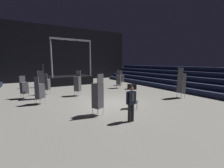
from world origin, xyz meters
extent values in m
cube|color=gray|center=(0.00, 0.00, -0.05)|extent=(22.00, 30.00, 0.10)
cube|color=black|center=(0.00, 15.00, 4.00)|extent=(22.00, 0.30, 8.00)
cube|color=#191E38|center=(7.62, 1.00, 0.23)|extent=(0.75, 24.00, 0.45)
cube|color=#191E38|center=(8.38, 1.00, 0.68)|extent=(0.75, 24.00, 0.45)
cube|color=#191E38|center=(9.12, 1.00, 1.12)|extent=(0.75, 24.00, 0.45)
cube|color=#191E38|center=(9.88, 1.00, 1.57)|extent=(0.75, 24.00, 0.45)
cube|color=#191E38|center=(10.62, 1.00, 2.02)|extent=(0.75, 24.00, 0.45)
cube|color=black|center=(0.00, 10.28, 0.50)|extent=(5.02, 3.06, 1.00)
cylinder|color=#9EA0A8|center=(-2.26, 9.00, 3.15)|extent=(0.16, 0.16, 4.30)
cylinder|color=#9EA0A8|center=(2.26, 9.00, 3.15)|extent=(0.16, 0.16, 4.30)
cube|color=#9EA0A8|center=(0.00, 9.00, 5.30)|extent=(4.72, 0.20, 0.20)
cylinder|color=black|center=(-2.01, 9.00, 5.08)|extent=(0.18, 0.18, 0.22)
cylinder|color=black|center=(-0.67, 9.00, 5.08)|extent=(0.18, 0.18, 0.22)
cylinder|color=black|center=(0.67, 9.00, 5.08)|extent=(0.18, 0.18, 0.22)
cylinder|color=black|center=(2.01, 9.00, 5.08)|extent=(0.18, 0.18, 0.22)
cylinder|color=black|center=(-0.68, -3.26, 0.41)|extent=(0.15, 0.15, 0.83)
cylinder|color=black|center=(-0.86, -3.27, 0.41)|extent=(0.15, 0.15, 0.83)
cube|color=silver|center=(-0.76, -3.33, 1.12)|extent=(0.19, 0.11, 0.58)
cube|color=black|center=(-0.77, -3.27, 1.12)|extent=(0.42, 0.26, 0.58)
cube|color=brown|center=(-0.76, -3.38, 1.19)|extent=(0.06, 0.02, 0.37)
cylinder|color=black|center=(-0.53, -3.25, 1.13)|extent=(0.10, 0.10, 0.54)
cylinder|color=black|center=(-1.00, -3.28, 1.13)|extent=(0.10, 0.10, 0.54)
sphere|color=#936B4C|center=(-0.77, -3.27, 1.55)|extent=(0.19, 0.19, 0.19)
sphere|color=black|center=(-0.77, -3.27, 1.60)|extent=(0.16, 0.16, 0.16)
cylinder|color=#B2B5BA|center=(5.25, 5.96, 0.20)|extent=(0.02, 0.02, 0.40)
cylinder|color=#B2B5BA|center=(4.87, 5.95, 0.20)|extent=(0.02, 0.02, 0.40)
cylinder|color=#B2B5BA|center=(5.25, 6.34, 0.20)|extent=(0.02, 0.02, 0.40)
cylinder|color=#B2B5BA|center=(4.87, 6.33, 0.20)|extent=(0.02, 0.02, 0.40)
cube|color=#4C4C51|center=(5.06, 6.15, 0.44)|extent=(0.44, 0.44, 0.08)
cube|color=#4C4C51|center=(5.06, 6.15, 0.53)|extent=(0.44, 0.44, 0.08)
cube|color=#4C4C51|center=(5.06, 6.15, 0.61)|extent=(0.44, 0.44, 0.08)
cube|color=#4C4C51|center=(5.06, 6.15, 0.70)|extent=(0.44, 0.44, 0.08)
cube|color=#4C4C51|center=(5.06, 6.15, 0.78)|extent=(0.44, 0.44, 0.08)
cube|color=#4C4C51|center=(5.06, 6.15, 0.87)|extent=(0.44, 0.44, 0.08)
cube|color=#4C4C51|center=(5.06, 6.15, 0.95)|extent=(0.44, 0.44, 0.08)
cube|color=#4C4C51|center=(5.06, 6.15, 1.04)|extent=(0.44, 0.44, 0.08)
cube|color=#4C4C51|center=(5.06, 6.15, 1.12)|extent=(0.44, 0.44, 0.08)
cube|color=#4C4C51|center=(5.06, 6.15, 1.21)|extent=(0.44, 0.44, 0.08)
cube|color=#4C4C51|center=(5.06, 6.34, 1.48)|extent=(0.41, 0.05, 0.46)
cylinder|color=#B2B5BA|center=(-4.03, 2.30, 0.20)|extent=(0.02, 0.02, 0.40)
cylinder|color=#B2B5BA|center=(-3.82, 1.99, 0.20)|extent=(0.02, 0.02, 0.40)
cylinder|color=#B2B5BA|center=(-4.35, 2.09, 0.20)|extent=(0.02, 0.02, 0.40)
cylinder|color=#B2B5BA|center=(-4.14, 1.78, 0.20)|extent=(0.02, 0.02, 0.40)
cube|color=#4C4C51|center=(-4.08, 2.04, 0.44)|extent=(0.61, 0.61, 0.08)
cube|color=#4C4C51|center=(-4.08, 2.04, 0.53)|extent=(0.61, 0.61, 0.08)
cube|color=#4C4C51|center=(-4.08, 2.04, 0.61)|extent=(0.61, 0.61, 0.08)
cube|color=#4C4C51|center=(-4.08, 2.04, 0.70)|extent=(0.61, 0.61, 0.08)
cube|color=#4C4C51|center=(-4.08, 2.04, 0.78)|extent=(0.61, 0.61, 0.08)
cube|color=#4C4C51|center=(-4.08, 2.04, 0.87)|extent=(0.61, 0.61, 0.08)
cube|color=#4C4C51|center=(-4.08, 2.04, 0.95)|extent=(0.61, 0.61, 0.08)
cube|color=#4C4C51|center=(-4.08, 2.04, 1.04)|extent=(0.61, 0.61, 0.08)
cube|color=#4C4C51|center=(-4.08, 2.04, 1.12)|extent=(0.61, 0.61, 0.08)
cube|color=#4C4C51|center=(-4.08, 2.04, 1.21)|extent=(0.61, 0.61, 0.08)
cube|color=#4C4C51|center=(-4.08, 2.04, 1.29)|extent=(0.61, 0.61, 0.08)
cube|color=#4C4C51|center=(-4.24, 1.93, 1.56)|extent=(0.27, 0.37, 0.46)
cylinder|color=#B2B5BA|center=(3.66, 4.34, 0.20)|extent=(0.02, 0.02, 0.40)
cylinder|color=#B2B5BA|center=(3.38, 4.59, 0.20)|extent=(0.02, 0.02, 0.40)
cylinder|color=#B2B5BA|center=(3.92, 4.62, 0.20)|extent=(0.02, 0.02, 0.40)
cylinder|color=#B2B5BA|center=(3.63, 4.88, 0.20)|extent=(0.02, 0.02, 0.40)
cube|color=#4C4C51|center=(3.65, 4.61, 0.44)|extent=(0.62, 0.62, 0.08)
cube|color=#4C4C51|center=(3.65, 4.61, 0.53)|extent=(0.62, 0.62, 0.08)
cube|color=#4C4C51|center=(3.65, 4.61, 0.61)|extent=(0.62, 0.62, 0.08)
cube|color=#4C4C51|center=(3.65, 4.61, 0.70)|extent=(0.62, 0.62, 0.08)
cube|color=#4C4C51|center=(3.65, 4.61, 0.78)|extent=(0.62, 0.62, 0.08)
cube|color=#4C4C51|center=(3.65, 4.61, 0.87)|extent=(0.62, 0.62, 0.08)
cube|color=#4C4C51|center=(3.65, 4.61, 0.95)|extent=(0.62, 0.62, 0.08)
cube|color=#4C4C51|center=(3.65, 4.61, 1.04)|extent=(0.62, 0.62, 0.08)
cube|color=#4C4C51|center=(3.65, 4.61, 1.12)|extent=(0.62, 0.62, 0.08)
cube|color=#4C4C51|center=(3.65, 4.61, 1.21)|extent=(0.62, 0.62, 0.08)
cube|color=#4C4C51|center=(3.65, 4.61, 1.29)|extent=(0.62, 0.62, 0.08)
cube|color=#4C4C51|center=(3.65, 4.61, 1.38)|extent=(0.62, 0.62, 0.08)
cube|color=#4C4C51|center=(3.78, 4.75, 1.65)|extent=(0.33, 0.31, 0.46)
cylinder|color=#B2B5BA|center=(-3.35, 5.39, 0.20)|extent=(0.02, 0.02, 0.40)
cylinder|color=#B2B5BA|center=(-3.04, 5.16, 0.20)|extent=(0.02, 0.02, 0.40)
cylinder|color=#B2B5BA|center=(-3.58, 5.09, 0.20)|extent=(0.02, 0.02, 0.40)
cylinder|color=#B2B5BA|center=(-3.28, 4.86, 0.20)|extent=(0.02, 0.02, 0.40)
cube|color=#4C4C51|center=(-3.31, 5.12, 0.44)|extent=(0.62, 0.62, 0.08)
cube|color=#4C4C51|center=(-3.31, 5.12, 0.53)|extent=(0.62, 0.62, 0.08)
cube|color=#4C4C51|center=(-3.31, 5.12, 0.61)|extent=(0.62, 0.62, 0.08)
cube|color=#4C4C51|center=(-3.31, 5.12, 0.70)|extent=(0.62, 0.62, 0.08)
cube|color=#4C4C51|center=(-3.31, 5.12, 0.78)|extent=(0.62, 0.62, 0.08)
cube|color=#4C4C51|center=(-3.31, 5.12, 0.87)|extent=(0.62, 0.62, 0.08)
cube|color=#4C4C51|center=(-3.31, 5.12, 0.95)|extent=(0.62, 0.62, 0.08)
cube|color=#4C4C51|center=(-3.31, 5.12, 1.04)|extent=(0.62, 0.62, 0.08)
cube|color=#4C4C51|center=(-3.31, 5.12, 1.12)|extent=(0.62, 0.62, 0.08)
cube|color=#4C4C51|center=(-3.31, 5.12, 1.21)|extent=(0.62, 0.62, 0.08)
cube|color=#4C4C51|center=(-3.31, 5.12, 1.29)|extent=(0.62, 0.62, 0.08)
cube|color=#4C4C51|center=(-3.43, 4.97, 1.56)|extent=(0.35, 0.29, 0.46)
cylinder|color=#B2B5BA|center=(-4.06, 3.45, 0.20)|extent=(0.02, 0.02, 0.40)
cylinder|color=#B2B5BA|center=(-4.03, 3.83, 0.20)|extent=(0.02, 0.02, 0.40)
cylinder|color=#B2B5BA|center=(-3.68, 3.42, 0.20)|extent=(0.02, 0.02, 0.40)
cylinder|color=#B2B5BA|center=(-3.65, 3.80, 0.20)|extent=(0.02, 0.02, 0.40)
cube|color=#4C4C51|center=(-3.85, 3.62, 0.44)|extent=(0.47, 0.47, 0.08)
cube|color=#4C4C51|center=(-3.85, 3.62, 0.53)|extent=(0.47, 0.47, 0.08)
cube|color=#4C4C51|center=(-3.85, 3.62, 0.61)|extent=(0.47, 0.47, 0.08)
cube|color=#4C4C51|center=(-3.85, 3.62, 0.70)|extent=(0.47, 0.47, 0.08)
cube|color=#4C4C51|center=(-3.85, 3.62, 0.78)|extent=(0.47, 0.47, 0.08)
cube|color=#4C4C51|center=(-3.85, 3.62, 0.87)|extent=(0.47, 0.47, 0.08)
cube|color=#4C4C51|center=(-3.85, 3.62, 0.95)|extent=(0.47, 0.47, 0.08)
cube|color=#4C4C51|center=(-3.85, 3.62, 1.04)|extent=(0.47, 0.47, 0.08)
cube|color=#4C4C51|center=(-3.85, 3.62, 1.12)|extent=(0.47, 0.47, 0.08)
cube|color=#4C4C51|center=(-3.85, 3.62, 1.21)|extent=(0.47, 0.47, 0.08)
cube|color=#4C4C51|center=(-3.85, 3.62, 1.29)|extent=(0.47, 0.47, 0.08)
cube|color=#4C4C51|center=(-3.85, 3.62, 1.38)|extent=(0.47, 0.47, 0.08)
cube|color=#4C4C51|center=(-3.85, 3.62, 1.46)|extent=(0.47, 0.47, 0.08)
cube|color=#4C4C51|center=(-3.85, 3.62, 1.55)|extent=(0.47, 0.47, 0.08)
cube|color=#4C4C51|center=(-3.85, 3.62, 1.63)|extent=(0.47, 0.47, 0.08)
cube|color=#4C4C51|center=(-3.85, 3.62, 1.72)|extent=(0.47, 0.47, 0.08)
cube|color=#4C4C51|center=(-3.85, 3.62, 1.80)|extent=(0.47, 0.47, 0.08)
cube|color=#4C4C51|center=(-3.85, 3.62, 1.89)|extent=(0.47, 0.47, 0.08)
cube|color=#4C4C51|center=(-3.85, 3.62, 1.97)|extent=(0.47, 0.47, 0.08)
cube|color=#4C4C51|center=(-3.85, 3.62, 2.06)|extent=(0.47, 0.47, 0.08)
cube|color=#4C4C51|center=(-3.66, 3.61, 2.33)|extent=(0.08, 0.41, 0.46)
cylinder|color=#B2B5BA|center=(-1.24, 2.93, 0.20)|extent=(0.02, 0.02, 0.40)
cylinder|color=#B2B5BA|center=(-1.50, 3.21, 0.20)|extent=(0.02, 0.02, 0.40)
cylinder|color=#B2B5BA|center=(-0.96, 3.19, 0.20)|extent=(0.02, 0.02, 0.40)
cylinder|color=#B2B5BA|center=(-1.22, 3.47, 0.20)|extent=(0.02, 0.02, 0.40)
cube|color=#4C4C51|center=(-1.23, 3.20, 0.44)|extent=(0.62, 0.62, 0.08)
cube|color=#4C4C51|center=(-1.23, 3.20, 0.53)|extent=(0.62, 0.62, 0.08)
cube|color=#4C4C51|center=(-1.23, 3.20, 0.61)|extent=(0.62, 0.62, 0.08)
cube|color=#4C4C51|center=(-1.23, 3.20, 0.70)|extent=(0.62, 0.62, 0.08)
cube|color=#4C4C51|center=(-1.23, 3.20, 0.78)|extent=(0.62, 0.62, 0.08)
cube|color=#4C4C51|center=(-1.23, 3.20, 0.87)|extent=(0.62, 0.62, 0.08)
cube|color=#4C4C51|center=(-1.23, 3.20, 0.95)|extent=(0.62, 0.62, 0.08)
cube|color=#4C4C51|center=(-1.23, 3.20, 1.04)|extent=(0.62, 0.62, 0.08)
cube|color=#4C4C51|center=(-1.23, 3.20, 1.12)|extent=(0.62, 0.62, 0.08)
cube|color=#4C4C51|center=(-1.23, 3.20, 1.21)|extent=(0.62, 0.62, 0.08)
cube|color=#4C4C51|center=(-1.23, 3.20, 1.29)|extent=(0.62, 0.62, 0.08)
cube|color=#4C4C51|center=(-1.23, 3.20, 1.38)|extent=(0.62, 0.62, 0.08)
cube|color=#4C4C51|center=(-1.23, 3.20, 1.46)|extent=(0.62, 0.62, 0.08)
cube|color=#4C4C51|center=(-1.23, 3.20, 1.55)|extent=(0.62, 0.62, 0.08)
cube|color=#4C4C51|center=(-1.09, 3.33, 1.82)|extent=(0.31, 0.33, 0.46)
cylinder|color=#B2B5BA|center=(-1.98, -1.65, 0.20)|extent=(0.02, 0.02, 0.40)
cylinder|color=#B2B5BA|center=(-1.63, -1.50, 0.20)|extent=(0.02, 0.02, 0.40)
cylinder|color=#B2B5BA|center=(-1.83, -2.00, 0.20)|extent=(0.02, 0.02, 0.40)
cylinder|color=#B2B5BA|center=(-1.48, -1.85, 0.20)|extent=(0.02, 0.02, 0.40)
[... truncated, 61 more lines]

